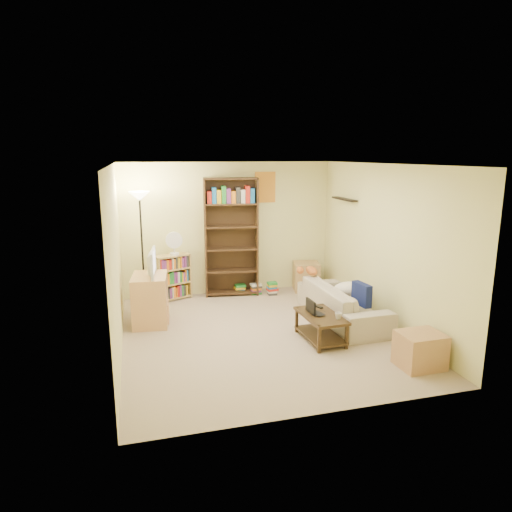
% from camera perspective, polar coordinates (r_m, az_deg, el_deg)
% --- Properties ---
extents(room, '(4.50, 4.54, 2.52)m').
position_cam_1_polar(room, '(6.51, 0.61, 3.66)').
color(room, tan).
rests_on(room, ground).
extents(sofa, '(2.02, 0.87, 0.58)m').
position_cam_1_polar(sofa, '(7.54, 10.73, -5.76)').
color(sofa, '#B9AE99').
rests_on(sofa, ground).
extents(navy_pillow, '(0.16, 0.39, 0.34)m').
position_cam_1_polar(navy_pillow, '(7.14, 13.06, -4.68)').
color(navy_pillow, '#131C53').
rests_on(navy_pillow, sofa).
extents(cream_blanket, '(0.53, 0.38, 0.23)m').
position_cam_1_polar(cream_blanket, '(7.58, 11.59, -4.05)').
color(cream_blanket, white).
rests_on(cream_blanket, sofa).
extents(tabby_cat, '(0.45, 0.17, 0.16)m').
position_cam_1_polar(tabby_cat, '(7.99, 6.71, -1.82)').
color(tabby_cat, '#C36329').
rests_on(tabby_cat, sofa).
extents(coffee_table, '(0.53, 0.91, 0.39)m').
position_cam_1_polar(coffee_table, '(6.69, 8.08, -8.41)').
color(coffee_table, '#3A2816').
rests_on(coffee_table, ground).
extents(laptop, '(0.40, 0.34, 0.02)m').
position_cam_1_polar(laptop, '(6.68, 7.82, -7.00)').
color(laptop, black).
rests_on(laptop, coffee_table).
extents(laptop_screen, '(0.03, 0.30, 0.20)m').
position_cam_1_polar(laptop_screen, '(6.60, 6.84, -6.27)').
color(laptop_screen, white).
rests_on(laptop_screen, laptop).
extents(mug, '(0.11, 0.11, 0.09)m').
position_cam_1_polar(mug, '(6.49, 10.23, -7.38)').
color(mug, silver).
rests_on(mug, coffee_table).
extents(tv_remote, '(0.10, 0.16, 0.02)m').
position_cam_1_polar(tv_remote, '(6.93, 7.79, -6.30)').
color(tv_remote, black).
rests_on(tv_remote, coffee_table).
extents(tv_stand, '(0.61, 0.79, 0.79)m').
position_cam_1_polar(tv_stand, '(7.42, -13.06, -5.33)').
color(tv_stand, tan).
rests_on(tv_stand, ground).
extents(television, '(0.73, 0.25, 0.41)m').
position_cam_1_polar(television, '(7.26, -13.30, -0.84)').
color(television, black).
rests_on(television, tv_stand).
extents(tall_bookshelf, '(1.03, 0.46, 2.22)m').
position_cam_1_polar(tall_bookshelf, '(8.54, -3.13, 2.73)').
color(tall_bookshelf, '#3B2916').
rests_on(tall_bookshelf, ground).
extents(short_bookshelf, '(0.71, 0.50, 0.84)m').
position_cam_1_polar(short_bookshelf, '(8.55, -10.38, -2.61)').
color(short_bookshelf, tan).
rests_on(short_bookshelf, ground).
extents(desk_fan, '(0.30, 0.17, 0.43)m').
position_cam_1_polar(desk_fan, '(8.37, -10.21, 1.66)').
color(desk_fan, white).
rests_on(desk_fan, short_bookshelf).
extents(floor_lamp, '(0.34, 0.34, 2.04)m').
position_cam_1_polar(floor_lamp, '(7.87, -14.25, 4.83)').
color(floor_lamp, black).
rests_on(floor_lamp, ground).
extents(side_table, '(0.58, 0.58, 0.56)m').
position_cam_1_polar(side_table, '(9.06, 6.29, -2.56)').
color(side_table, tan).
rests_on(side_table, ground).
extents(end_cabinet, '(0.55, 0.46, 0.45)m').
position_cam_1_polar(end_cabinet, '(6.22, 19.83, -11.00)').
color(end_cabinet, tan).
rests_on(end_cabinet, ground).
extents(book_stacks, '(0.78, 0.41, 0.25)m').
position_cam_1_polar(book_stacks, '(8.79, 0.25, -4.10)').
color(book_stacks, red).
rests_on(book_stacks, ground).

